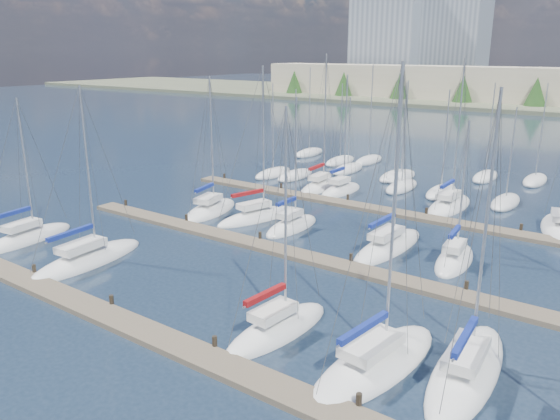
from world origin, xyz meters
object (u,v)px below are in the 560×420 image
Objects in this scene: sailboat_j at (292,226)px; sailboat_f at (467,370)px; sailboat_b at (88,260)px; sailboat_k at (388,246)px; sailboat_p at (449,205)px; sailboat_n at (321,186)px; sailboat_d at (278,329)px; sailboat_a at (27,238)px; sailboat_o at (341,190)px; sailboat_e at (376,363)px; sailboat_i at (258,217)px; sailboat_l at (454,260)px; sailboat_h at (211,210)px.

sailboat_f is (18.73, -12.94, -0.01)m from sailboat_j.
sailboat_k is (16.09, 14.90, 0.01)m from sailboat_b.
sailboat_p is 13.71m from sailboat_k.
sailboat_n reaches higher than sailboat_b.
sailboat_b is at bearing -117.76° from sailboat_j.
sailboat_n is at bearing 139.09° from sailboat_k.
sailboat_b reaches higher than sailboat_d.
sailboat_o is at bearing 57.69° from sailboat_a.
sailboat_n is (9.85, 27.90, 0.02)m from sailboat_a.
sailboat_o is (-17.69, 27.80, 0.02)m from sailboat_e.
sailboat_f is 26.36m from sailboat_i.
sailboat_j is 13.66m from sailboat_l.
sailboat_b is 1.01× the size of sailboat_o.
sailboat_b is at bearing -150.82° from sailboat_l.
sailboat_a is 21.09m from sailboat_j.
sailboat_f is at bearing -50.63° from sailboat_k.
sailboat_p is (12.56, 13.49, -0.01)m from sailboat_i.
sailboat_f is at bearing -51.93° from sailboat_n.
sailboat_d is at bearing -65.43° from sailboat_o.
sailboat_j is 0.79× the size of sailboat_p.
sailboat_l is at bearing 79.17° from sailboat_d.
sailboat_o is 30.34m from sailboat_d.
sailboat_p is 1.37× the size of sailboat_l.
sailboat_d is at bearing -89.40° from sailboat_p.
sailboat_b is 28.04m from sailboat_o.
sailboat_p is (8.59, 13.94, -0.00)m from sailboat_j.
sailboat_h is (6.34, 14.24, -0.00)m from sailboat_a.
sailboat_o is at bearing 125.26° from sailboat_f.
sailboat_i is 1.11× the size of sailboat_d.
sailboat_e reaches higher than sailboat_k.
sailboat_n is (-5.32, 13.25, 0.01)m from sailboat_j.
sailboat_b is 1.00× the size of sailboat_h.
sailboat_n is (-1.35, 12.80, 0.00)m from sailboat_i.
sailboat_e is 1.02× the size of sailboat_k.
sailboat_a is 1.10× the size of sailboat_l.
sailboat_b is 1.21× the size of sailboat_l.
sailboat_f is at bearing -49.20° from sailboat_o.
sailboat_a is 0.84× the size of sailboat_i.
sailboat_i is (3.43, 15.11, 0.02)m from sailboat_b.
sailboat_i is 0.97× the size of sailboat_k.
sailboat_i reaches higher than sailboat_b.
sailboat_p reaches higher than sailboat_a.
sailboat_j is 0.85× the size of sailboat_f.
sailboat_e is at bearing -8.25° from sailboat_a.
sailboat_h is at bearing -108.93° from sailboat_n.
sailboat_f is at bearing -1.20° from sailboat_b.
sailboat_j is 21.13m from sailboat_e.
sailboat_j is 4.00m from sailboat_i.
sailboat_l is at bearing -36.33° from sailboat_o.
sailboat_p is at bearing -1.65° from sailboat_n.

